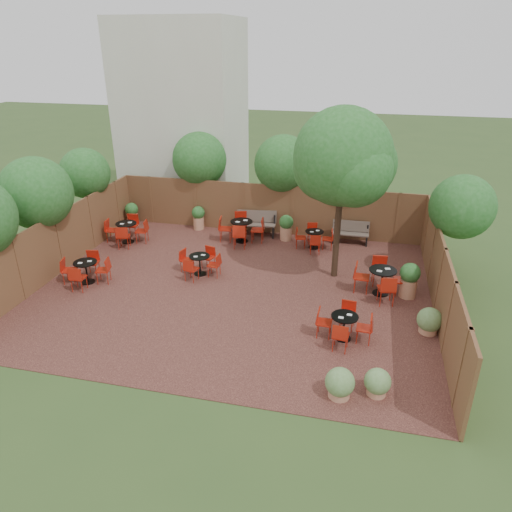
# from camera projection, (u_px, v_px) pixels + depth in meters

# --- Properties ---
(ground) EXTENTS (80.00, 80.00, 0.00)m
(ground) POSITION_uv_depth(u_px,v_px,m) (234.00, 290.00, 15.06)
(ground) COLOR #354F23
(ground) RESTS_ON ground
(courtyard_paving) EXTENTS (12.00, 10.00, 0.02)m
(courtyard_paving) POSITION_uv_depth(u_px,v_px,m) (234.00, 289.00, 15.06)
(courtyard_paving) COLOR #351A15
(courtyard_paving) RESTS_ON ground
(fence_back) EXTENTS (12.00, 0.08, 2.00)m
(fence_back) POSITION_uv_depth(u_px,v_px,m) (267.00, 209.00, 19.08)
(fence_back) COLOR brown
(fence_back) RESTS_ON ground
(fence_left) EXTENTS (0.08, 10.00, 2.00)m
(fence_left) POSITION_uv_depth(u_px,v_px,m) (59.00, 243.00, 15.89)
(fence_left) COLOR brown
(fence_left) RESTS_ON ground
(fence_right) EXTENTS (0.08, 10.00, 2.00)m
(fence_right) POSITION_uv_depth(u_px,v_px,m) (440.00, 282.00, 13.41)
(fence_right) COLOR brown
(fence_right) RESTS_ON ground
(neighbour_building) EXTENTS (5.00, 4.00, 8.00)m
(neighbour_building) POSITION_uv_depth(u_px,v_px,m) (183.00, 116.00, 21.42)
(neighbour_building) COLOR beige
(neighbour_building) RESTS_ON ground
(overhang_foliage) EXTENTS (15.45, 10.82, 2.67)m
(overhang_foliage) POSITION_uv_depth(u_px,v_px,m) (213.00, 178.00, 16.87)
(overhang_foliage) COLOR #205C1D
(overhang_foliage) RESTS_ON ground
(courtyard_tree) EXTENTS (3.03, 2.98, 5.45)m
(courtyard_tree) POSITION_uv_depth(u_px,v_px,m) (342.00, 162.00, 14.34)
(courtyard_tree) COLOR black
(courtyard_tree) RESTS_ON courtyard_paving
(park_bench_left) EXTENTS (1.61, 0.71, 0.97)m
(park_bench_left) POSITION_uv_depth(u_px,v_px,m) (256.00, 223.00, 19.02)
(park_bench_left) COLOR brown
(park_bench_left) RESTS_ON courtyard_paving
(park_bench_right) EXTENTS (1.39, 0.46, 0.85)m
(park_bench_right) POSITION_uv_depth(u_px,v_px,m) (350.00, 232.00, 18.28)
(park_bench_right) COLOR brown
(park_bench_right) RESTS_ON courtyard_paving
(bistro_tables) EXTENTS (11.13, 7.37, 0.96)m
(bistro_tables) POSITION_uv_depth(u_px,v_px,m) (239.00, 256.00, 16.25)
(bistro_tables) COLOR black
(bistro_tables) RESTS_ON courtyard_paving
(planters) EXTENTS (11.44, 4.51, 1.10)m
(planters) POSITION_uv_depth(u_px,v_px,m) (258.00, 234.00, 17.74)
(planters) COLOR tan
(planters) RESTS_ON courtyard_paving
(low_shrubs) EXTENTS (2.79, 3.74, 0.72)m
(low_shrubs) POSITION_uv_depth(u_px,v_px,m) (387.00, 357.00, 11.31)
(low_shrubs) COLOR tan
(low_shrubs) RESTS_ON courtyard_paving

